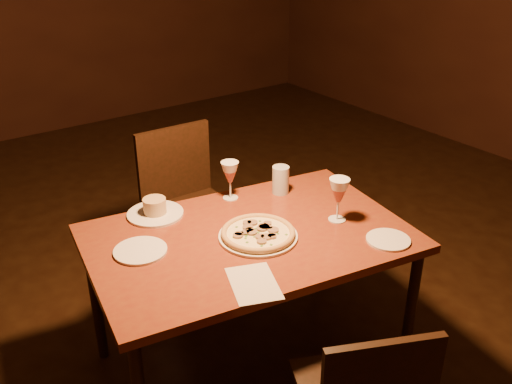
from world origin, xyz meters
TOP-DOWN VIEW (x-y plane):
  - floor at (0.00, 0.00)m, footprint 7.00×7.00m
  - dining_table at (-0.20, -0.18)m, footprint 1.42×1.04m
  - chair_far at (-0.07, 0.58)m, footprint 0.44×0.44m
  - pizza_plate at (-0.18, -0.22)m, footprint 0.32×0.32m
  - ramekin_saucer at (-0.43, 0.21)m, footprint 0.25×0.25m
  - wine_glass_far at (-0.08, 0.15)m, footprint 0.08×0.08m
  - wine_glass_right at (0.18, -0.30)m, footprint 0.09×0.09m
  - water_tumbler at (0.15, 0.05)m, footprint 0.08×0.08m
  - side_plate_left at (-0.62, -0.03)m, footprint 0.21×0.21m
  - side_plate_near at (0.23, -0.55)m, footprint 0.18×0.18m
  - menu_card at (-0.39, -0.47)m, footprint 0.24×0.28m

SIDE VIEW (x-z plane):
  - floor at x=0.00m, z-range 0.00..0.00m
  - chair_far at x=-0.07m, z-range 0.06..0.93m
  - dining_table at x=-0.20m, z-range 0.29..0.98m
  - menu_card at x=-0.39m, z-range 0.70..0.70m
  - side_plate_near at x=0.23m, z-range 0.70..0.71m
  - side_plate_left at x=-0.62m, z-range 0.70..0.71m
  - pizza_plate at x=-0.18m, z-range 0.70..0.73m
  - ramekin_saucer at x=-0.43m, z-range 0.68..0.76m
  - water_tumbler at x=0.15m, z-range 0.70..0.83m
  - wine_glass_far at x=-0.08m, z-range 0.70..0.88m
  - wine_glass_right at x=0.18m, z-range 0.70..0.89m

